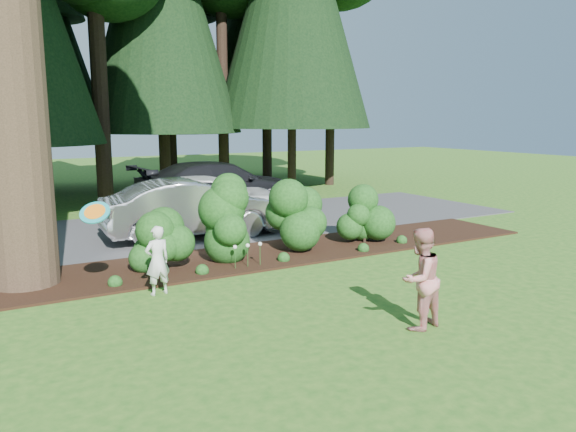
# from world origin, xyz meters

# --- Properties ---
(ground) EXTENTS (80.00, 80.00, 0.00)m
(ground) POSITION_xyz_m (0.00, 0.00, 0.00)
(ground) COLOR #245719
(ground) RESTS_ON ground
(mulch_bed) EXTENTS (16.00, 2.50, 0.05)m
(mulch_bed) POSITION_xyz_m (0.00, 3.25, 0.03)
(mulch_bed) COLOR black
(mulch_bed) RESTS_ON ground
(driveway) EXTENTS (22.00, 6.00, 0.03)m
(driveway) POSITION_xyz_m (0.00, 7.50, 0.01)
(driveway) COLOR #38383A
(driveway) RESTS_ON ground
(shrub_row) EXTENTS (6.53, 1.60, 1.61)m
(shrub_row) POSITION_xyz_m (0.77, 3.14, 0.81)
(shrub_row) COLOR #143A11
(shrub_row) RESTS_ON ground
(lily_cluster) EXTENTS (0.69, 0.09, 0.57)m
(lily_cluster) POSITION_xyz_m (-0.30, 2.40, 0.50)
(lily_cluster) COLOR #143A11
(lily_cluster) RESTS_ON ground
(car_silver_wagon) EXTENTS (4.88, 1.94, 1.58)m
(car_silver_wagon) POSITION_xyz_m (-0.20, 6.03, 0.82)
(car_silver_wagon) COLOR #BABABF
(car_silver_wagon) RESTS_ON driveway
(car_white_suv) EXTENTS (5.97, 3.62, 1.55)m
(car_white_suv) POSITION_xyz_m (0.68, 6.87, 0.80)
(car_white_suv) COLOR silver
(car_white_suv) RESTS_ON driveway
(car_dark_suv) EXTENTS (6.10, 2.78, 1.73)m
(car_dark_suv) POSITION_xyz_m (2.18, 9.80, 0.90)
(car_dark_suv) COLOR black
(car_dark_suv) RESTS_ON driveway
(child) EXTENTS (0.51, 0.38, 1.30)m
(child) POSITION_xyz_m (-2.52, 1.61, 0.65)
(child) COLOR silver
(child) RESTS_ON ground
(adult) EXTENTS (0.88, 0.75, 1.59)m
(adult) POSITION_xyz_m (0.50, -2.07, 0.80)
(adult) COLOR red
(adult) RESTS_ON ground
(frisbee) EXTENTS (0.60, 0.47, 0.46)m
(frisbee) POSITION_xyz_m (-3.54, 1.82, 1.60)
(frisbee) COLOR teal
(frisbee) RESTS_ON ground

